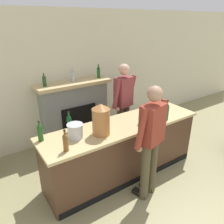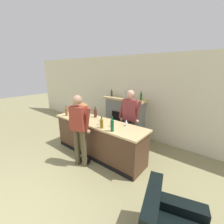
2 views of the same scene
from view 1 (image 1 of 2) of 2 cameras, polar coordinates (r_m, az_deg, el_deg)
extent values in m
cube|color=beige|center=(4.96, -7.40, 9.34)|extent=(12.00, 0.07, 2.75)
cube|color=#4E3322|center=(3.80, 2.84, -10.01)|extent=(2.69, 0.68, 0.92)
cube|color=#CFB57A|center=(3.56, 2.99, -3.48)|extent=(2.76, 0.75, 0.04)
cube|color=black|center=(3.83, 5.97, -17.49)|extent=(2.64, 0.01, 0.10)
cube|color=gray|center=(4.81, -9.68, -0.41)|extent=(1.39, 0.44, 1.29)
cube|color=black|center=(4.69, -8.34, -3.28)|extent=(0.76, 0.02, 0.83)
cube|color=#CFB57A|center=(4.57, -10.14, 7.37)|extent=(1.55, 0.52, 0.07)
cylinder|color=#214321|center=(4.34, -17.25, 7.62)|extent=(0.07, 0.07, 0.18)
cylinder|color=#214321|center=(4.32, -17.44, 9.19)|extent=(0.03, 0.03, 0.06)
cylinder|color=#ADB7BF|center=(4.54, -10.18, 9.07)|extent=(0.08, 0.08, 0.21)
cylinder|color=#ADB7BF|center=(4.51, -10.30, 10.78)|extent=(0.03, 0.03, 0.07)
cylinder|color=#1C521F|center=(4.80, -3.54, 10.20)|extent=(0.07, 0.07, 0.22)
cylinder|color=#1C521F|center=(4.77, -3.58, 11.89)|extent=(0.03, 0.03, 0.07)
cylinder|color=brown|center=(3.48, 10.52, -13.75)|extent=(0.13, 0.13, 0.94)
cube|color=black|center=(3.77, 9.07, -18.66)|extent=(0.16, 0.26, 0.07)
cylinder|color=brown|center=(3.34, 8.63, -15.37)|extent=(0.13, 0.13, 0.94)
cube|color=black|center=(3.65, 7.23, -20.31)|extent=(0.16, 0.26, 0.07)
cube|color=maroon|center=(3.01, 10.52, -3.12)|extent=(0.40, 0.30, 0.56)
cylinder|color=maroon|center=(3.20, 12.40, -1.61)|extent=(0.20, 0.08, 0.57)
sphere|color=tan|center=(3.35, 11.67, -6.20)|extent=(0.09, 0.09, 0.09)
cylinder|color=maroon|center=(2.85, 7.73, -4.51)|extent=(0.20, 0.08, 0.57)
sphere|color=tan|center=(3.00, 7.10, -9.48)|extent=(0.09, 0.09, 0.09)
sphere|color=tan|center=(2.85, 11.14, 4.70)|extent=(0.21, 0.21, 0.21)
cylinder|color=#473C31|center=(4.51, 2.05, -4.25)|extent=(0.13, 0.13, 0.93)
cube|color=black|center=(4.68, 2.64, -9.21)|extent=(0.15, 0.26, 0.07)
cylinder|color=#473C31|center=(4.64, 3.65, -3.41)|extent=(0.13, 0.13, 0.93)
cube|color=black|center=(4.81, 4.18, -8.26)|extent=(0.15, 0.26, 0.07)
cube|color=brown|center=(4.29, 3.06, 5.26)|extent=(0.40, 0.30, 0.58)
cylinder|color=brown|center=(4.10, 1.24, 4.65)|extent=(0.20, 0.08, 0.57)
sphere|color=#DCA289|center=(4.20, 1.41, 0.70)|extent=(0.09, 0.09, 0.09)
cylinder|color=brown|center=(4.45, 5.15, 6.01)|extent=(0.20, 0.08, 0.57)
sphere|color=#DCA289|center=(4.53, 5.22, 2.33)|extent=(0.09, 0.09, 0.09)
sphere|color=#DCA289|center=(4.17, 3.19, 11.05)|extent=(0.21, 0.21, 0.21)
cylinder|color=#AE6F39|center=(3.16, -2.88, -2.56)|extent=(0.26, 0.26, 0.40)
cone|color=#AE6F39|center=(3.07, -2.97, 1.46)|extent=(0.27, 0.27, 0.08)
cylinder|color=#B29333|center=(3.11, -1.39, -5.70)|extent=(0.02, 0.04, 0.02)
cylinder|color=silver|center=(3.15, -9.57, -4.99)|extent=(0.22, 0.22, 0.20)
cylinder|color=silver|center=(3.10, -9.70, -3.27)|extent=(0.23, 0.23, 0.01)
cylinder|color=#20511C|center=(3.19, -18.22, -5.47)|extent=(0.07, 0.07, 0.21)
sphere|color=#20511C|center=(3.15, -18.45, -3.82)|extent=(0.07, 0.07, 0.07)
cylinder|color=#20511C|center=(3.13, -18.54, -3.16)|extent=(0.03, 0.03, 0.08)
cylinder|color=black|center=(3.11, -18.65, -2.40)|extent=(0.03, 0.03, 0.01)
cylinder|color=#55251D|center=(3.51, -3.22, -1.52)|extent=(0.08, 0.08, 0.21)
sphere|color=#55251D|center=(3.47, -3.26, 0.09)|extent=(0.08, 0.08, 0.08)
cylinder|color=#55251D|center=(3.45, -3.27, 0.73)|extent=(0.03, 0.03, 0.08)
cylinder|color=black|center=(3.44, -3.29, 1.47)|extent=(0.04, 0.04, 0.01)
cylinder|color=brown|center=(2.87, -12.01, -8.10)|extent=(0.07, 0.07, 0.21)
sphere|color=brown|center=(2.82, -12.18, -6.27)|extent=(0.07, 0.07, 0.07)
cylinder|color=brown|center=(2.80, -12.25, -5.54)|extent=(0.03, 0.03, 0.08)
cylinder|color=black|center=(2.77, -12.33, -4.69)|extent=(0.03, 0.03, 0.01)
cylinder|color=#0C4117|center=(3.32, -11.05, -3.37)|extent=(0.07, 0.07, 0.23)
sphere|color=#0C4117|center=(3.27, -11.20, -1.58)|extent=(0.07, 0.07, 0.07)
cylinder|color=#0C4117|center=(3.25, -11.26, -0.87)|extent=(0.03, 0.03, 0.09)
cylinder|color=black|center=(3.23, -11.33, -0.05)|extent=(0.03, 0.03, 0.01)
cylinder|color=brown|center=(3.56, 10.78, -1.77)|extent=(0.08, 0.08, 0.19)
sphere|color=brown|center=(3.52, 10.89, -0.34)|extent=(0.07, 0.07, 0.07)
cylinder|color=brown|center=(3.51, 10.94, 0.22)|extent=(0.03, 0.03, 0.08)
cylinder|color=black|center=(3.49, 10.99, 0.88)|extent=(0.03, 0.03, 0.01)
cylinder|color=#0F522E|center=(3.76, 14.02, -0.23)|extent=(0.08, 0.08, 0.24)
sphere|color=#0F522E|center=(3.72, 14.20, 1.50)|extent=(0.07, 0.07, 0.07)
cylinder|color=#0F522E|center=(3.70, 14.27, 2.18)|extent=(0.03, 0.03, 0.10)
cylinder|color=black|center=(3.68, 14.35, 2.96)|extent=(0.03, 0.03, 0.01)
cylinder|color=silver|center=(4.15, 9.57, 0.59)|extent=(0.07, 0.07, 0.01)
cylinder|color=silver|center=(4.14, 9.60, 1.04)|extent=(0.01, 0.01, 0.07)
cone|color=silver|center=(4.11, 9.67, 2.02)|extent=(0.07, 0.07, 0.08)
cylinder|color=silver|center=(3.81, 9.51, -1.50)|extent=(0.07, 0.07, 0.01)
cylinder|color=silver|center=(3.80, 9.55, -0.96)|extent=(0.01, 0.01, 0.07)
cone|color=silver|center=(3.76, 9.63, 0.14)|extent=(0.07, 0.07, 0.09)
cylinder|color=silver|center=(3.57, 7.34, -3.14)|extent=(0.07, 0.07, 0.01)
cylinder|color=silver|center=(3.55, 7.38, -2.46)|extent=(0.01, 0.01, 0.09)
cone|color=silver|center=(3.51, 7.45, -1.23)|extent=(0.07, 0.07, 0.08)
camera|label=2|loc=(4.58, 59.00, 9.42)|focal=24.00mm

